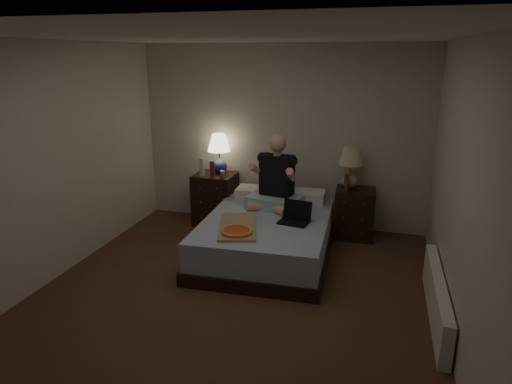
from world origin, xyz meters
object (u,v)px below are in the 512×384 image
(radiator, at_px, (437,298))
(beer_bottle_left, at_px, (212,169))
(laptop, at_px, (294,213))
(pizza_box, at_px, (237,232))
(nightstand_left, at_px, (215,199))
(water_bottle, at_px, (202,167))
(lamp_left, at_px, (219,154))
(soda_can, at_px, (222,174))
(nightstand_right, at_px, (354,213))
(bed, at_px, (266,237))
(beer_bottle_right, at_px, (346,183))
(person, at_px, (275,172))
(lamp_right, at_px, (351,168))

(radiator, bearing_deg, beer_bottle_left, 149.63)
(laptop, xyz_separation_m, pizza_box, (-0.52, -0.53, -0.08))
(nightstand_left, xyz_separation_m, radiator, (2.83, -1.82, -0.16))
(pizza_box, bearing_deg, water_bottle, 108.07)
(beer_bottle_left, relative_size, pizza_box, 0.30)
(lamp_left, xyz_separation_m, soda_can, (0.13, -0.23, -0.23))
(nightstand_right, bearing_deg, bed, -139.20)
(soda_can, bearing_deg, radiator, -31.97)
(nightstand_left, relative_size, beer_bottle_right, 3.16)
(water_bottle, xyz_separation_m, beer_bottle_left, (0.17, -0.06, -0.01))
(nightstand_left, distance_m, person, 1.25)
(water_bottle, bearing_deg, beer_bottle_left, -19.47)
(lamp_right, distance_m, soda_can, 1.72)
(soda_can, height_order, pizza_box, soda_can)
(beer_bottle_left, xyz_separation_m, radiator, (2.80, -1.64, -0.64))
(pizza_box, bearing_deg, lamp_left, 99.48)
(nightstand_left, height_order, beer_bottle_left, beer_bottle_left)
(beer_bottle_right, bearing_deg, laptop, -121.30)
(person, bearing_deg, lamp_left, 160.69)
(bed, bearing_deg, beer_bottle_right, 40.99)
(pizza_box, bearing_deg, radiator, -24.86)
(nightstand_right, height_order, beer_bottle_right, beer_bottle_right)
(nightstand_right, relative_size, lamp_right, 1.17)
(beer_bottle_left, distance_m, pizza_box, 1.58)
(laptop, bearing_deg, nightstand_left, 153.13)
(nightstand_left, height_order, laptop, nightstand_left)
(lamp_right, distance_m, laptop, 1.20)
(lamp_right, bearing_deg, person, -149.34)
(laptop, height_order, pizza_box, laptop)
(nightstand_right, bearing_deg, lamp_right, 150.63)
(nightstand_left, height_order, soda_can, soda_can)
(person, bearing_deg, laptop, -43.59)
(beer_bottle_left, distance_m, radiator, 3.31)
(nightstand_left, bearing_deg, beer_bottle_right, -3.21)
(nightstand_left, xyz_separation_m, beer_bottle_right, (1.84, -0.13, 0.41))
(person, bearing_deg, nightstand_left, 165.23)
(nightstand_right, xyz_separation_m, laptop, (-0.63, -0.96, 0.27))
(nightstand_right, bearing_deg, lamp_left, 175.24)
(water_bottle, relative_size, person, 0.27)
(nightstand_right, relative_size, pizza_box, 0.86)
(laptop, distance_m, pizza_box, 0.75)
(water_bottle, relative_size, beer_bottle_right, 1.09)
(beer_bottle_left, bearing_deg, pizza_box, -59.75)
(bed, height_order, lamp_right, lamp_right)
(nightstand_left, bearing_deg, nightstand_right, 0.37)
(lamp_right, relative_size, beer_bottle_left, 2.43)
(nightstand_right, height_order, radiator, nightstand_right)
(nightstand_right, bearing_deg, beer_bottle_left, -177.30)
(beer_bottle_left, bearing_deg, beer_bottle_right, 1.58)
(lamp_right, relative_size, soda_can, 5.60)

